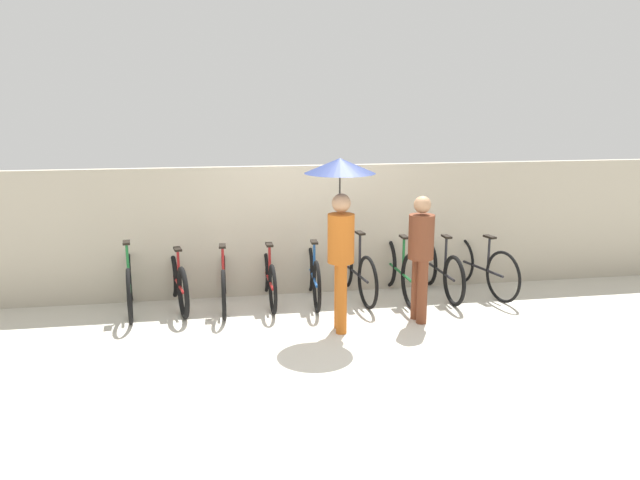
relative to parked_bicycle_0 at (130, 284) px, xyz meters
The scene contains 13 objects.
ground_plane 2.89m from the parked_bicycle_0, 30.31° to the right, with size 30.00×30.00×0.00m, color beige.
back_wall 2.57m from the parked_bicycle_0, 10.22° to the left, with size 12.94×0.12×1.86m.
parked_bicycle_0 is the anchor object (origin of this frame).
parked_bicycle_1 0.62m from the parked_bicycle_0, ahead, with size 0.50×1.62×1.01m.
parked_bicycle_2 1.24m from the parked_bicycle_0, ahead, with size 0.44×1.71×1.06m.
parked_bicycle_3 1.85m from the parked_bicycle_0, ahead, with size 0.44×1.65×1.06m.
parked_bicycle_4 2.47m from the parked_bicycle_0, ahead, with size 0.44×1.66×1.09m.
parked_bicycle_5 3.09m from the parked_bicycle_0, ahead, with size 0.44×1.74×0.99m.
parked_bicycle_6 3.71m from the parked_bicycle_0, ahead, with size 0.44×1.82×1.05m.
parked_bicycle_7 4.32m from the parked_bicycle_0, ahead, with size 0.44×1.70×1.07m.
parked_bicycle_8 4.94m from the parked_bicycle_0, ahead, with size 0.55×1.73×1.03m.
pedestrian_leading 3.08m from the parked_bicycle_0, 22.97° to the right, with size 0.85×0.85×2.09m.
pedestrian_center 3.85m from the parked_bicycle_0, 15.59° to the right, with size 0.32×0.32×1.61m.
Camera 1 is at (-1.35, -6.80, 2.77)m, focal length 35.00 mm.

